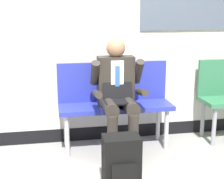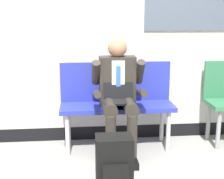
{
  "view_description": "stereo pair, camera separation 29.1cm",
  "coord_description": "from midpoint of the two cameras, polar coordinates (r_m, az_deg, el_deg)",
  "views": [
    {
      "loc": [
        -0.53,
        -3.27,
        1.57
      ],
      "look_at": [
        0.08,
        0.05,
        0.75
      ],
      "focal_mm": 52.72,
      "sensor_mm": 36.0,
      "label": 1
    },
    {
      "loc": [
        -0.24,
        -3.31,
        1.57
      ],
      "look_at": [
        0.08,
        0.05,
        0.75
      ],
      "focal_mm": 52.72,
      "sensor_mm": 36.0,
      "label": 2
    }
  ],
  "objects": [
    {
      "name": "person_seated",
      "position": [
        3.57,
        -1.3,
        -0.66
      ],
      "size": [
        0.57,
        0.7,
        1.27
      ],
      "color": "#2D2823",
      "rests_on": "ground"
    },
    {
      "name": "station_wall",
      "position": [
        3.91,
        -4.62,
        12.7
      ],
      "size": [
        6.09,
        0.16,
        3.03
      ],
      "color": "beige",
      "rests_on": "ground"
    },
    {
      "name": "bench_with_person",
      "position": [
        3.79,
        -1.79,
        -1.43
      ],
      "size": [
        1.29,
        0.42,
        0.98
      ],
      "color": "#28339E",
      "rests_on": "ground"
    },
    {
      "name": "backpack",
      "position": [
        2.95,
        -1.24,
        -12.94
      ],
      "size": [
        0.32,
        0.26,
        0.51
      ],
      "color": "black",
      "rests_on": "ground"
    },
    {
      "name": "ground_plane",
      "position": [
        3.66,
        -3.4,
        -11.75
      ],
      "size": [
        18.0,
        18.0,
        0.0
      ],
      "primitive_type": "plane",
      "color": "gray"
    }
  ]
}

